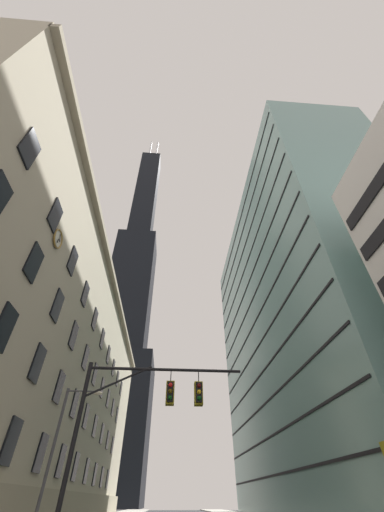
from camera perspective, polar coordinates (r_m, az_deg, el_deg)
name	(u,v)px	position (r m, az deg, el deg)	size (l,w,h in m)	color
station_building	(43,377)	(40.22, -27.18, -20.35)	(12.99, 61.27, 24.97)	#B2A88E
dark_skyscraper	(126,318)	(124.87, -12.75, -11.79)	(25.62, 25.62, 200.32)	black
glass_office_midrise	(296,319)	(54.64, 19.61, -11.61)	(15.57, 50.84, 51.29)	gray
traffic_signal_mast	(148,407)	(15.28, -8.68, -27.20)	(7.67, 0.63, 6.62)	black
street_lamppost	(62,438)	(21.87, -24.12, -29.77)	(2.36, 0.32, 7.02)	#47474C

